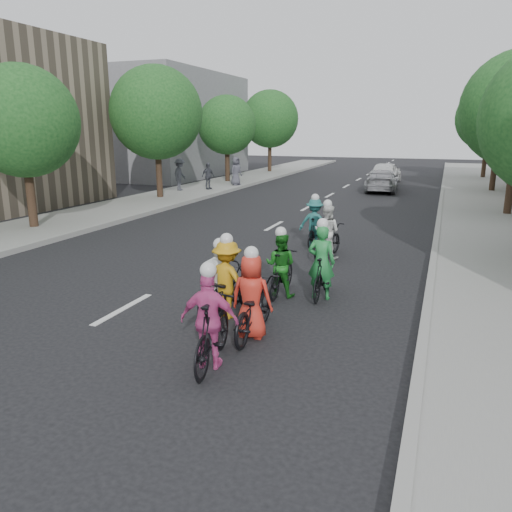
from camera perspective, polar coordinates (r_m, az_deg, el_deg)
The scene contains 25 objects.
ground at distance 11.02m, azimuth -14.96°, elevation -5.88°, with size 120.00×120.00×0.00m, color black.
sidewalk_left at distance 23.46m, azimuth -16.84°, elevation 4.79°, with size 4.00×80.00×0.15m, color gray.
curb_left at distance 22.33m, azimuth -12.84°, elevation 4.63°, with size 0.18×80.00×0.18m, color #999993.
sidewalk_right at distance 18.78m, azimuth 25.88°, elevation 1.70°, with size 4.00×80.00×0.15m, color gray.
curb_right at distance 18.69m, azimuth 19.94°, elevation 2.28°, with size 0.18×80.00×0.18m, color #999993.
bldg_sw at distance 42.57m, azimuth -11.02°, elevation 14.46°, with size 10.00×14.00×8.00m, color slate.
tree_l_2 at distance 20.30m, azimuth -25.13°, elevation 13.73°, with size 4.00×4.00×5.97m.
tree_l_3 at distance 27.42m, azimuth -11.34°, elevation 15.74°, with size 4.80×4.80×6.93m.
tree_l_4 at distance 35.39m, azimuth -3.35°, elevation 14.71°, with size 4.00×4.00×5.97m.
tree_l_5 at distance 43.77m, azimuth 1.61°, elevation 15.38°, with size 4.80×4.80×6.93m.
tree_r_2 at distance 33.04m, azimuth 26.04°, elevation 13.37°, with size 4.00×4.00×5.97m.
tree_r_3 at distance 42.02m, azimuth 25.12°, elevation 14.13°, with size 4.80×4.80×6.93m.
cyclist_0 at distance 10.43m, azimuth -3.93°, elevation -3.53°, with size 0.89×1.79×1.58m.
cyclist_1 at distance 11.38m, azimuth 2.89°, elevation -1.51°, with size 0.72×1.73×1.61m.
cyclist_2 at distance 10.09m, azimuth -3.17°, elevation -3.45°, with size 1.13×2.05×1.74m.
cyclist_3 at distance 8.03m, azimuth -5.11°, elevation -8.13°, with size 0.99×1.95×1.75m.
cyclist_4 at distance 9.14m, azimuth -0.37°, elevation -5.56°, with size 0.79×1.99×1.71m.
cyclist_5 at distance 11.28m, azimuth 7.52°, elevation -1.65°, with size 0.62×1.62×1.83m.
cyclist_6 at distance 14.85m, azimuth 8.11°, elevation 2.14°, with size 0.95×1.94×1.74m.
cyclist_7 at distance 16.24m, azimuth 6.73°, elevation 3.40°, with size 1.03×1.61×1.72m.
follow_car_lead at distance 31.65m, azimuth 14.19°, elevation 8.37°, with size 1.86×4.58×1.33m, color #ADADB2.
follow_car_trail at distance 36.71m, azimuth 14.61°, elevation 9.24°, with size 1.76×4.38×1.49m, color white.
spectator_0 at distance 30.29m, azimuth -8.69°, elevation 9.20°, with size 1.22×0.70×1.88m, color #484A55.
spectator_1 at distance 30.63m, azimuth -5.51°, elevation 9.07°, with size 0.93×0.39×1.58m, color #4A4C57.
spectator_2 at distance 32.81m, azimuth -2.30°, elevation 9.67°, with size 0.88×0.57×1.81m, color #4E4E5B.
Camera 1 is at (6.18, -8.33, 3.72)m, focal length 35.00 mm.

